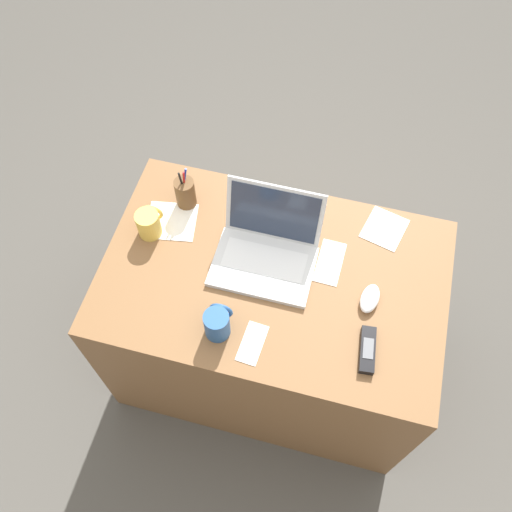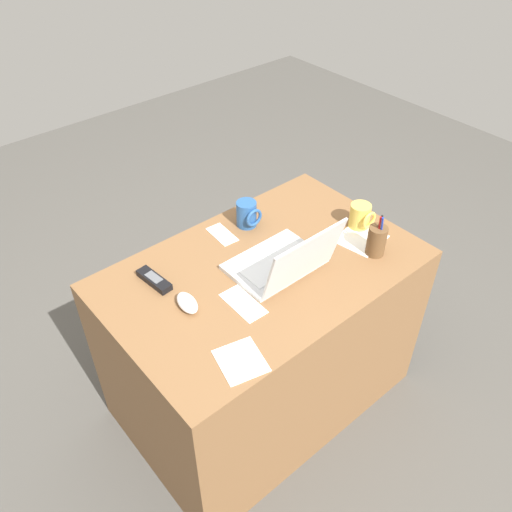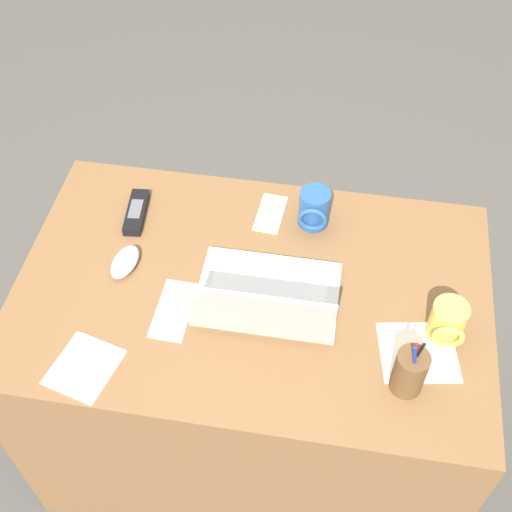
# 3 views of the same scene
# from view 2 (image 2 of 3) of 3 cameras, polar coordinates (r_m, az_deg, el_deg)

# --- Properties ---
(ground_plane) EXTENTS (6.00, 6.00, 0.00)m
(ground_plane) POSITION_cam_2_polar(r_m,az_deg,el_deg) (2.41, 0.62, -14.51)
(ground_plane) COLOR #4C4944
(desk) EXTENTS (1.12, 0.72, 0.73)m
(desk) POSITION_cam_2_polar(r_m,az_deg,el_deg) (2.12, 0.69, -8.75)
(desk) COLOR brown
(desk) RESTS_ON ground
(laptop) EXTENTS (0.33, 0.28, 0.23)m
(laptop) POSITION_cam_2_polar(r_m,az_deg,el_deg) (1.82, 3.02, -0.62)
(laptop) COLOR silver
(laptop) RESTS_ON desk
(computer_mouse) EXTENTS (0.07, 0.11, 0.04)m
(computer_mouse) POSITION_cam_2_polar(r_m,az_deg,el_deg) (1.72, -7.43, -5.03)
(computer_mouse) COLOR white
(computer_mouse) RESTS_ON desk
(coffee_mug_white) EXTENTS (0.08, 0.09, 0.10)m
(coffee_mug_white) POSITION_cam_2_polar(r_m,az_deg,el_deg) (2.06, 11.22, 4.23)
(coffee_mug_white) COLOR #E0BC4C
(coffee_mug_white) RESTS_ON desk
(coffee_mug_tall) EXTENTS (0.08, 0.09, 0.10)m
(coffee_mug_tall) POSITION_cam_2_polar(r_m,az_deg,el_deg) (2.03, -0.96, 4.54)
(coffee_mug_tall) COLOR #26518C
(coffee_mug_tall) RESTS_ON desk
(cordless_phone) EXTENTS (0.06, 0.15, 0.03)m
(cordless_phone) POSITION_cam_2_polar(r_m,az_deg,el_deg) (1.83, -10.93, -2.54)
(cordless_phone) COLOR black
(cordless_phone) RESTS_ON desk
(pen_holder) EXTENTS (0.07, 0.07, 0.17)m
(pen_holder) POSITION_cam_2_polar(r_m,az_deg,el_deg) (1.93, 12.88, 1.65)
(pen_holder) COLOR brown
(pen_holder) RESTS_ON desk
(paper_note_near_laptop) EXTENTS (0.16, 0.17, 0.00)m
(paper_note_near_laptop) POSITION_cam_2_polar(r_m,az_deg,el_deg) (1.57, -1.65, -11.22)
(paper_note_near_laptop) COLOR white
(paper_note_near_laptop) RESTS_ON desk
(paper_note_left) EXTENTS (0.07, 0.14, 0.00)m
(paper_note_left) POSITION_cam_2_polar(r_m,az_deg,el_deg) (2.01, -3.68, 2.34)
(paper_note_left) COLOR white
(paper_note_left) RESTS_ON desk
(paper_note_right) EXTENTS (0.19, 0.18, 0.00)m
(paper_note_right) POSITION_cam_2_polar(r_m,az_deg,el_deg) (2.03, 11.24, 1.85)
(paper_note_right) COLOR white
(paper_note_right) RESTS_ON desk
(paper_note_front) EXTENTS (0.08, 0.17, 0.00)m
(paper_note_front) POSITION_cam_2_polar(r_m,az_deg,el_deg) (1.73, -1.39, -5.14)
(paper_note_front) COLOR white
(paper_note_front) RESTS_ON desk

